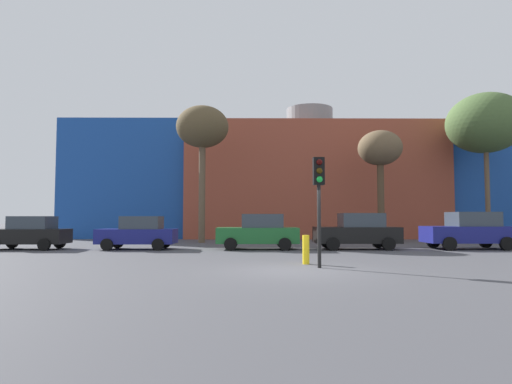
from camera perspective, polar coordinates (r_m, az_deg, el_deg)
The scene contains 12 objects.
ground_plane at distance 13.39m, azimuth 5.32°, elevation -10.30°, with size 200.00×200.00×0.00m, color #47474C.
building_backdrop at distance 37.56m, azimuth 7.15°, elevation 1.22°, with size 39.75×10.29×11.08m.
parked_car_0 at distance 24.82m, azimuth -27.81°, elevation -4.80°, with size 3.88×1.91×1.68m.
parked_car_1 at distance 22.82m, azimuth -15.28°, elevation -5.23°, with size 3.88×1.91×1.68m.
parked_car_2 at distance 22.07m, azimuth 0.37°, elevation -5.28°, with size 4.14×2.03×1.79m.
parked_car_3 at distance 22.71m, azimuth 13.28°, elevation -5.08°, with size 4.24×2.08×1.84m.
parked_car_4 at distance 24.71m, azimuth 26.38°, elevation -4.60°, with size 4.38×2.15×1.90m.
traffic_light_island at distance 14.10m, azimuth 8.32°, elevation 0.78°, with size 0.37×0.37×3.57m.
bare_tree_0 at distance 29.69m, azimuth 16.09°, elevation 5.28°, with size 2.89×2.89×7.36m.
bare_tree_1 at distance 28.57m, azimuth -7.10°, elevation 8.26°, with size 3.41×3.41×8.89m.
bare_tree_2 at distance 33.57m, azimuth 28.06°, elevation 8.00°, with size 5.10×5.10×10.09m.
bollard_yellow_0 at distance 15.17m, azimuth 6.62°, elevation -7.58°, with size 0.24×0.24×1.00m, color yellow.
Camera 1 is at (-1.33, -13.23, 1.61)m, focal length 30.24 mm.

